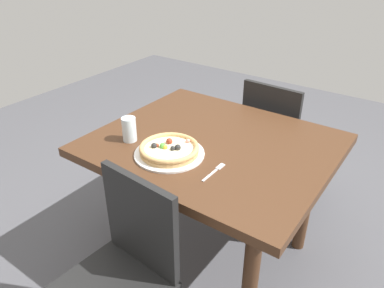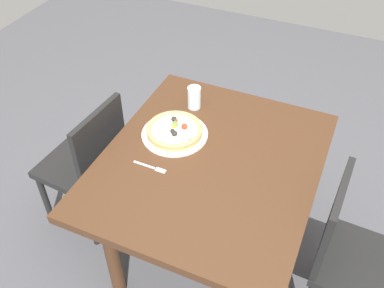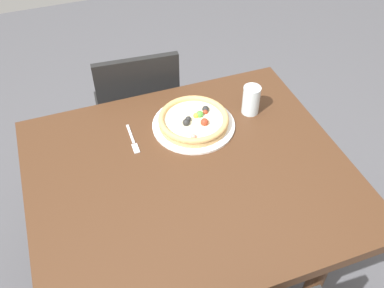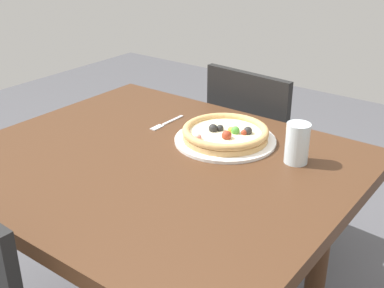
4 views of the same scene
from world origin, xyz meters
name	(u,v)px [view 3 (image 3 of 4)]	position (x,y,z in m)	size (l,w,h in m)	color
ground_plane	(191,275)	(0.00, 0.00, 0.00)	(6.00, 6.00, 0.00)	#4C4C51
dining_table	(190,190)	(0.00, 0.00, 0.64)	(1.15, 0.99, 0.74)	#472B19
chair_near	(138,112)	(0.03, -0.71, 0.47)	(0.43, 0.43, 0.86)	black
plate	(194,125)	(-0.10, -0.23, 0.74)	(0.33, 0.33, 0.01)	white
pizza	(194,120)	(-0.10, -0.23, 0.77)	(0.28, 0.28, 0.05)	tan
fork	(133,141)	(0.15, -0.22, 0.74)	(0.02, 0.17, 0.00)	silver
drinking_glass	(251,100)	(-0.35, -0.23, 0.80)	(0.07, 0.07, 0.12)	silver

